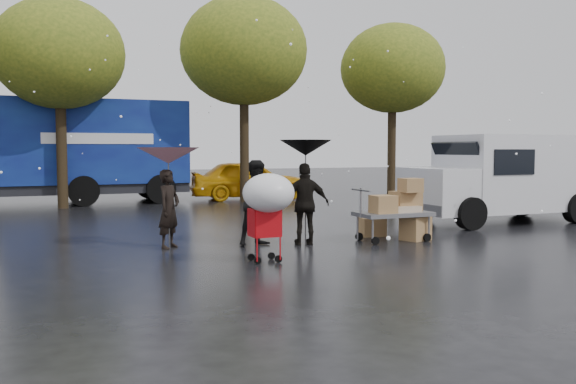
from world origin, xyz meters
name	(u,v)px	position (x,y,z in m)	size (l,w,h in m)	color
ground	(288,249)	(0.00, 0.00, 0.00)	(90.00, 90.00, 0.00)	black
person_pink	(169,209)	(-1.98, 1.00, 0.74)	(0.54, 0.35, 1.47)	black
person_middle	(259,203)	(-0.32, 0.67, 0.82)	(0.80, 0.62, 1.64)	black
person_black	(305,204)	(0.53, 0.38, 0.79)	(0.93, 0.39, 1.59)	black
umbrella_pink	(168,156)	(-1.98, 1.00, 1.73)	(1.15, 1.15, 1.88)	#4C4C4C
umbrella_black	(306,148)	(0.53, 0.38, 1.87)	(1.00, 1.00, 2.03)	#4C4C4C
vendor_cart	(397,205)	(2.45, 0.15, 0.73)	(1.52, 0.80, 1.27)	slate
shopping_cart	(268,198)	(-0.82, -1.15, 1.06)	(0.84, 0.84, 1.46)	red
white_van	(504,176)	(6.75, 1.88, 1.16)	(4.91, 2.18, 2.20)	silver
blue_truck	(70,152)	(-3.18, 11.61, 1.76)	(8.30, 2.60, 3.50)	navy
box_ground_near	(415,228)	(2.86, 0.09, 0.24)	(0.54, 0.43, 0.49)	olive
box_ground_far	(372,227)	(2.35, 0.93, 0.20)	(0.50, 0.39, 0.39)	olive
yellow_taxi	(249,180)	(3.00, 10.97, 0.73)	(1.72, 4.29, 1.46)	orange
tree_row	(158,52)	(-0.47, 10.00, 5.02)	(21.60, 4.40, 7.12)	black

